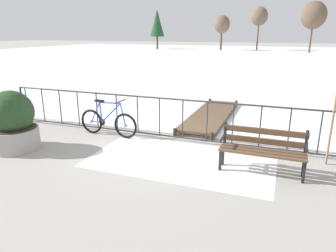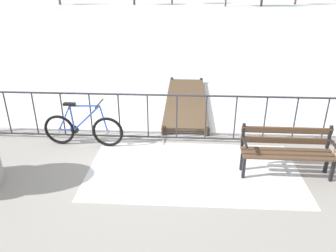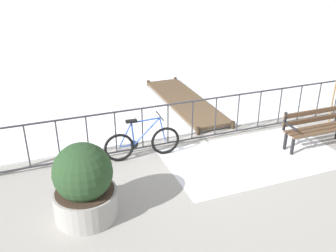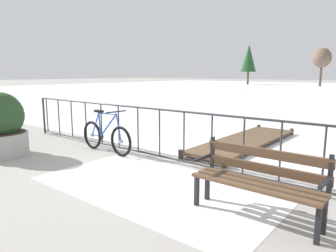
{
  "view_description": "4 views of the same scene",
  "coord_description": "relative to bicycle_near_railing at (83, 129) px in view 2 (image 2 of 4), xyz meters",
  "views": [
    {
      "loc": [
        2.86,
        -7.0,
        2.62
      ],
      "look_at": [
        0.55,
        -0.86,
        0.62
      ],
      "focal_mm": 32.98,
      "sensor_mm": 36.0,
      "label": 1
    },
    {
      "loc": [
        0.8,
        -6.38,
        3.24
      ],
      "look_at": [
        0.47,
        -0.69,
        0.66
      ],
      "focal_mm": 34.84,
      "sensor_mm": 36.0,
      "label": 2
    },
    {
      "loc": [
        -3.43,
        -7.36,
        4.19
      ],
      "look_at": [
        -0.64,
        -0.07,
        0.56
      ],
      "focal_mm": 40.24,
      "sensor_mm": 36.0,
      "label": 3
    },
    {
      "loc": [
        4.05,
        -4.71,
        1.78
      ],
      "look_at": [
        0.39,
        -0.2,
        0.78
      ],
      "focal_mm": 33.11,
      "sensor_mm": 36.0,
      "label": 4
    }
  ],
  "objects": [
    {
      "name": "park_bench",
      "position": [
        3.95,
        -0.86,
        0.14
      ],
      "size": [
        1.6,
        0.49,
        0.89
      ],
      "color": "brown",
      "rests_on": "ground"
    },
    {
      "name": "snow_patch",
      "position": [
        2.31,
        -0.89,
        -0.36
      ],
      "size": [
        3.88,
        2.13,
        0.01
      ],
      "primitive_type": "cube",
      "color": "white",
      "rests_on": "ground"
    },
    {
      "name": "bicycle_near_railing",
      "position": [
        0.0,
        0.0,
        0.0
      ],
      "size": [
        1.71,
        0.52,
        0.97
      ],
      "color": "black",
      "rests_on": "ground"
    },
    {
      "name": "ground_plane",
      "position": [
        1.34,
        0.31,
        -0.37
      ],
      "size": [
        160.0,
        160.0,
        0.0
      ],
      "primitive_type": "plane",
      "color": "#9E9991"
    },
    {
      "name": "railing_fence",
      "position": [
        1.34,
        0.31,
        0.19
      ],
      "size": [
        9.06,
        0.06,
        1.07
      ],
      "color": "#2D2D33",
      "rests_on": "ground"
    },
    {
      "name": "wooden_dock",
      "position": [
        2.14,
        2.61,
        -0.25
      ],
      "size": [
        1.1,
        4.11,
        0.2
      ],
      "color": "brown",
      "rests_on": "ground"
    },
    {
      "name": "frozen_pond",
      "position": [
        1.34,
        28.71,
        -0.35
      ],
      "size": [
        80.0,
        56.0,
        0.03
      ],
      "primitive_type": "cube",
      "color": "white",
      "rests_on": "ground"
    }
  ]
}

